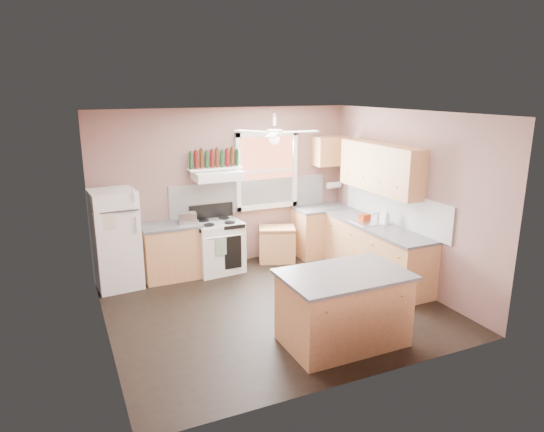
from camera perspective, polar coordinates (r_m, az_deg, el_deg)
name	(u,v)px	position (r m, az deg, el deg)	size (l,w,h in m)	color
floor	(274,306)	(7.02, 0.27, -10.59)	(4.50, 4.50, 0.00)	black
ceiling	(275,113)	(6.34, 0.30, 12.02)	(4.50, 4.50, 0.00)	white
wall_back	(226,187)	(8.38, -5.49, 3.36)	(4.50, 0.05, 2.70)	#825F57
wall_right	(409,199)	(7.75, 15.78, 1.90)	(0.05, 4.00, 2.70)	#825F57
wall_left	(97,235)	(6.01, -19.89, -2.15)	(0.05, 4.00, 2.70)	#825F57
backsplash_back	(251,196)	(8.54, -2.51, 2.42)	(2.90, 0.03, 0.55)	white
backsplash_right	(394,206)	(7.99, 14.11, 1.10)	(0.03, 2.60, 0.55)	white
window_view	(266,171)	(8.56, -0.67, 5.37)	(1.00, 0.02, 1.20)	brown
window_frame	(267,171)	(8.54, -0.59, 5.35)	(1.16, 0.07, 1.36)	white
refrigerator	(116,239)	(7.79, -17.91, -2.64)	(0.65, 0.63, 1.54)	white
base_cabinet_left	(172,252)	(8.05, -11.74, -4.18)	(0.90, 0.60, 0.86)	#B7784C
counter_left	(170,225)	(7.92, -11.91, -1.10)	(0.92, 0.62, 0.04)	#515154
toaster	(187,218)	(7.88, -9.93, -0.24)	(0.28, 0.16, 0.18)	silver
stove	(218,247)	(8.20, -6.43, -3.59)	(0.77, 0.64, 0.86)	white
range_hood	(217,176)	(8.01, -6.46, 4.75)	(0.78, 0.50, 0.14)	white
bottle_shelf	(215,168)	(8.10, -6.74, 5.58)	(0.90, 0.26, 0.03)	white
cart	(277,244)	(8.65, 0.58, -3.32)	(0.63, 0.42, 0.63)	#B7784C
base_cabinet_corner	(322,232)	(9.03, 5.90, -1.83)	(1.00, 0.60, 0.86)	#B7784C
base_cabinet_right	(376,253)	(8.03, 12.16, -4.26)	(0.60, 2.20, 0.86)	#B7784C
counter_corner	(323,208)	(8.91, 5.98, 0.94)	(1.02, 0.62, 0.04)	#515154
counter_right	(377,226)	(7.89, 12.28, -1.18)	(0.62, 2.22, 0.04)	#515154
sink	(370,222)	(8.04, 11.45, -0.72)	(0.55, 0.45, 0.03)	silver
faucet	(378,217)	(8.11, 12.40, -0.08)	(0.03, 0.03, 0.14)	silver
upper_cabinet_right	(380,168)	(7.93, 12.60, 5.56)	(0.33, 1.80, 0.76)	#B7784C
upper_cabinet_corner	(330,151)	(8.93, 6.86, 7.61)	(0.60, 0.33, 0.52)	#B7784C
paper_towel	(334,185)	(9.13, 7.28, 3.61)	(0.12, 0.12, 0.26)	white
island	(343,309)	(6.00, 8.36, -10.83)	(1.41, 0.89, 0.86)	#B7784C
island_top	(344,275)	(5.82, 8.52, -6.83)	(1.49, 0.98, 0.04)	#515154
ceiling_fan_hub	(274,133)	(6.36, 0.29, 9.77)	(0.20, 0.20, 0.08)	white
soap_bottle	(387,217)	(7.86, 13.33, -0.13)	(0.10, 0.10, 0.27)	silver
red_caddy	(365,217)	(8.12, 10.84, -0.12)	(0.18, 0.12, 0.10)	#A32D0D
wine_bottles	(215,159)	(8.08, -6.77, 6.70)	(0.86, 0.06, 0.31)	#143819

